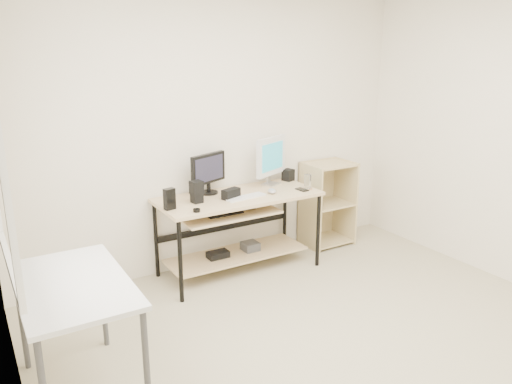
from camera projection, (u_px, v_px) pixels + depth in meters
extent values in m
cube|color=#BBB090|center=(357.00, 360.00, 3.40)|extent=(4.00, 4.00, 0.01)
cube|color=white|center=(220.00, 130.00, 4.69)|extent=(4.00, 0.01, 2.60)
cube|color=white|center=(9.00, 234.00, 2.06)|extent=(0.01, 4.00, 2.60)
cube|color=#D6BA87|center=(239.00, 197.00, 4.57)|extent=(1.50, 0.65, 0.03)
cube|color=#D6BA87|center=(227.00, 213.00, 4.48)|extent=(0.90, 0.49, 0.02)
cube|color=#D6BA87|center=(237.00, 254.00, 4.77)|extent=(1.35, 0.46, 0.02)
cube|color=black|center=(222.00, 212.00, 4.45)|extent=(0.33, 0.22, 0.01)
cylinder|color=black|center=(249.00, 209.00, 4.53)|extent=(0.14, 0.01, 0.01)
cube|color=#424245|center=(250.00, 246.00, 4.83)|extent=(0.15, 0.15, 0.08)
cube|color=black|center=(218.00, 255.00, 4.66)|extent=(0.20, 0.12, 0.06)
cylinder|color=black|center=(180.00, 262.00, 4.08)|extent=(0.04, 0.04, 0.72)
cylinder|color=black|center=(156.00, 240.00, 4.55)|extent=(0.04, 0.04, 0.72)
cylinder|color=black|center=(318.00, 231.00, 4.78)|extent=(0.04, 0.04, 0.72)
cylinder|color=black|center=(285.00, 214.00, 5.25)|extent=(0.04, 0.04, 0.72)
cube|color=silver|center=(72.00, 284.00, 2.86)|extent=(0.60, 1.00, 0.03)
cylinder|color=#424245|center=(22.00, 319.00, 3.22)|extent=(0.04, 0.04, 0.72)
cylinder|color=#424245|center=(147.00, 369.00, 2.72)|extent=(0.04, 0.04, 0.72)
cylinder|color=#424245|center=(103.00, 299.00, 3.48)|extent=(0.04, 0.04, 0.72)
cube|color=#D2BC83|center=(309.00, 207.00, 5.20)|extent=(0.02, 0.40, 0.90)
cube|color=#D2BC83|center=(345.00, 200.00, 5.43)|extent=(0.02, 0.40, 0.90)
cube|color=#D2BC83|center=(317.00, 199.00, 5.47)|extent=(0.50, 0.02, 0.90)
cube|color=#D2BC83|center=(326.00, 240.00, 5.43)|extent=(0.46, 0.38, 0.02)
cube|color=#D2BC83|center=(327.00, 204.00, 5.32)|extent=(0.46, 0.38, 0.02)
cube|color=#D2BC83|center=(329.00, 164.00, 5.20)|extent=(0.46, 0.38, 0.02)
cylinder|color=black|center=(209.00, 193.00, 4.62)|extent=(0.17, 0.17, 0.02)
cylinder|color=black|center=(209.00, 187.00, 4.60)|extent=(0.04, 0.04, 0.09)
cube|color=black|center=(208.00, 168.00, 4.55)|extent=(0.40, 0.19, 0.27)
cube|color=black|center=(209.00, 169.00, 4.53)|extent=(0.33, 0.13, 0.22)
cube|color=silver|center=(271.00, 184.00, 4.92)|extent=(0.16, 0.14, 0.01)
cylinder|color=silver|center=(271.00, 179.00, 4.91)|extent=(0.04, 0.04, 0.09)
cube|color=silver|center=(271.00, 156.00, 4.84)|extent=(0.42, 0.22, 0.37)
cube|color=teal|center=(273.00, 157.00, 4.82)|extent=(0.34, 0.16, 0.30)
cube|color=silver|center=(246.00, 197.00, 4.48)|extent=(0.40, 0.15, 0.01)
ellipsoid|color=#BABAC0|center=(272.00, 191.00, 4.62)|extent=(0.12, 0.14, 0.04)
cube|color=black|center=(231.00, 194.00, 4.45)|extent=(0.19, 0.13, 0.09)
cube|color=black|center=(197.00, 198.00, 4.33)|extent=(0.10, 0.10, 0.08)
cube|color=black|center=(196.00, 188.00, 4.31)|extent=(0.11, 0.11, 0.12)
cube|color=black|center=(288.00, 175.00, 5.06)|extent=(0.12, 0.12, 0.12)
cube|color=black|center=(169.00, 199.00, 4.13)|extent=(0.10, 0.08, 0.18)
cylinder|color=black|center=(197.00, 210.00, 4.09)|extent=(0.07, 0.07, 0.03)
cube|color=black|center=(302.00, 190.00, 4.73)|extent=(0.08, 0.13, 0.01)
cylinder|color=#A6774B|center=(308.00, 189.00, 4.77)|extent=(0.11, 0.11, 0.01)
cylinder|color=white|center=(308.00, 181.00, 4.75)|extent=(0.08, 0.08, 0.14)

